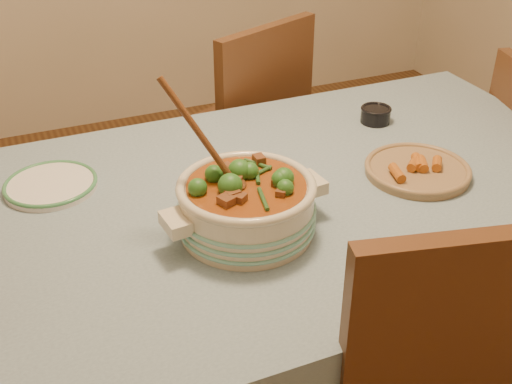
{
  "coord_description": "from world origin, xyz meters",
  "views": [
    {
      "loc": [
        -0.68,
        -1.25,
        1.6
      ],
      "look_at": [
        -0.21,
        -0.13,
        0.86
      ],
      "focal_mm": 45.0,
      "sensor_mm": 36.0,
      "label": 1
    }
  ],
  "objects_px": {
    "stew_casserole": "(246,202)",
    "condiment_bowl": "(376,114)",
    "fried_plate": "(418,168)",
    "chair_far": "(244,129)",
    "white_plate": "(51,184)",
    "dining_table": "(309,216)"
  },
  "relations": [
    {
      "from": "white_plate",
      "to": "fried_plate",
      "type": "distance_m",
      "value": 0.95
    },
    {
      "from": "white_plate",
      "to": "chair_far",
      "type": "bearing_deg",
      "value": 35.55
    },
    {
      "from": "dining_table",
      "to": "white_plate",
      "type": "xyz_separation_m",
      "value": [
        -0.61,
        0.25,
        0.1
      ]
    },
    {
      "from": "dining_table",
      "to": "chair_far",
      "type": "distance_m",
      "value": 0.8
    },
    {
      "from": "condiment_bowl",
      "to": "chair_far",
      "type": "height_order",
      "value": "chair_far"
    },
    {
      "from": "white_plate",
      "to": "condiment_bowl",
      "type": "distance_m",
      "value": 0.98
    },
    {
      "from": "fried_plate",
      "to": "chair_far",
      "type": "distance_m",
      "value": 0.88
    },
    {
      "from": "dining_table",
      "to": "stew_casserole",
      "type": "xyz_separation_m",
      "value": [
        -0.23,
        -0.12,
        0.17
      ]
    },
    {
      "from": "dining_table",
      "to": "stew_casserole",
      "type": "height_order",
      "value": "stew_casserole"
    },
    {
      "from": "fried_plate",
      "to": "chair_far",
      "type": "height_order",
      "value": "chair_far"
    },
    {
      "from": "chair_far",
      "to": "white_plate",
      "type": "bearing_deg",
      "value": 12.58
    },
    {
      "from": "fried_plate",
      "to": "chair_far",
      "type": "xyz_separation_m",
      "value": [
        -0.16,
        0.84,
        -0.23
      ]
    },
    {
      "from": "dining_table",
      "to": "white_plate",
      "type": "relative_size",
      "value": 6.35
    },
    {
      "from": "fried_plate",
      "to": "white_plate",
      "type": "bearing_deg",
      "value": 161.32
    },
    {
      "from": "stew_casserole",
      "to": "condiment_bowl",
      "type": "relative_size",
      "value": 3.38
    },
    {
      "from": "stew_casserole",
      "to": "white_plate",
      "type": "height_order",
      "value": "stew_casserole"
    },
    {
      "from": "condiment_bowl",
      "to": "fried_plate",
      "type": "bearing_deg",
      "value": -102.52
    },
    {
      "from": "condiment_bowl",
      "to": "dining_table",
      "type": "bearing_deg",
      "value": -143.38
    },
    {
      "from": "dining_table",
      "to": "condiment_bowl",
      "type": "relative_size",
      "value": 14.23
    },
    {
      "from": "condiment_bowl",
      "to": "chair_far",
      "type": "bearing_deg",
      "value": 114.04
    },
    {
      "from": "stew_casserole",
      "to": "fried_plate",
      "type": "relative_size",
      "value": 1.41
    },
    {
      "from": "stew_casserole",
      "to": "condiment_bowl",
      "type": "bearing_deg",
      "value": 33.4
    }
  ]
}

